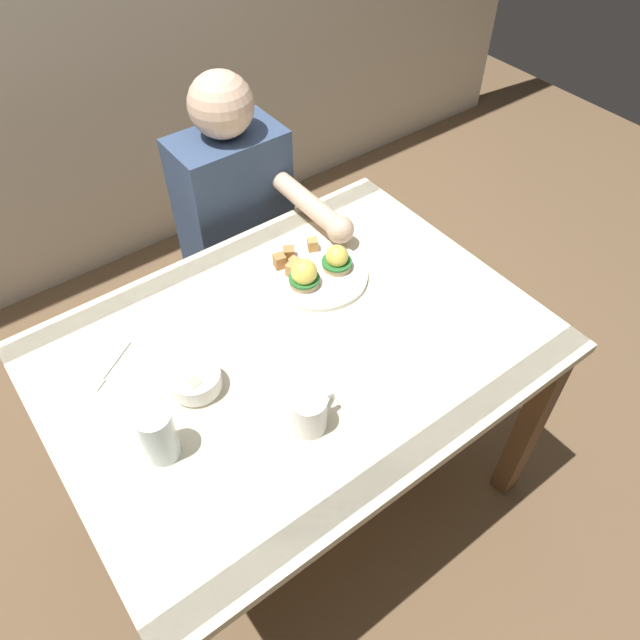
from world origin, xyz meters
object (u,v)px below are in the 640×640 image
Objects in this scene: dining_table at (297,371)px; fork at (109,369)px; diner_person at (241,221)px; coffee_mug at (310,412)px; water_glass_near at (159,437)px; eggs_benedict_plate at (317,271)px; fruit_bowl at (196,381)px.

dining_table is 8.63× the size of fork.
fork is 0.12× the size of diner_person.
coffee_mug is 0.10× the size of diner_person.
coffee_mug is 0.82× the size of water_glass_near.
fork is at bearing 153.07° from dining_table.
diner_person is (0.61, 0.40, -0.09)m from fork.
coffee_mug reaches higher than eggs_benedict_plate.
eggs_benedict_plate is at bearing 16.84° from fruit_bowl.
coffee_mug is at bearing -57.22° from fruit_bowl.
coffee_mug is (-0.30, -0.37, 0.02)m from eggs_benedict_plate.
dining_table is at bearing 62.69° from coffee_mug.
fruit_bowl is (-0.45, -0.14, 0.00)m from eggs_benedict_plate.
water_glass_near is (-0.59, -0.24, 0.03)m from eggs_benedict_plate.
fork is (-0.59, 0.04, -0.02)m from eggs_benedict_plate.
diner_person is at bearing 87.75° from eggs_benedict_plate.
water_glass_near is 0.92m from diner_person.
coffee_mug is 0.51m from fork.
water_glass_near reaches higher than eggs_benedict_plate.
coffee_mug is at bearing -117.31° from dining_table.
water_glass_near is at bearing -131.60° from diner_person.
dining_table is at bearing -108.75° from diner_person.
eggs_benedict_plate is at bearing -4.23° from fork.
fork is at bearing 128.44° from fruit_bowl.
eggs_benedict_plate is 0.47m from fruit_bowl.
dining_table is 0.28m from eggs_benedict_plate.
dining_table is 4.44× the size of eggs_benedict_plate.
fork is at bearing 175.77° from eggs_benedict_plate.
fork is (-0.14, 0.18, -0.03)m from fruit_bowl.
fork is 0.73m from diner_person.
fruit_bowl is 0.86× the size of fork.
water_glass_near is at bearing -143.21° from fruit_bowl.
fork is at bearing -146.80° from diner_person.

